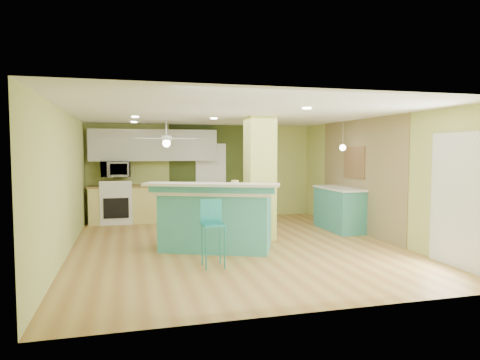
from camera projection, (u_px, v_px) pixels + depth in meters
name	position (u px, v px, depth m)	size (l,w,h in m)	color
floor	(235.00, 246.00, 8.18)	(6.00, 7.00, 0.01)	#A27038
ceiling	(235.00, 114.00, 8.01)	(6.00, 7.00, 0.01)	white
wall_back	(203.00, 172.00, 11.48)	(6.00, 0.01, 2.50)	#BAC368
wall_front	(312.00, 202.00, 4.71)	(6.00, 0.01, 2.50)	#BAC368
wall_left	(65.00, 184.00, 7.33)	(0.01, 7.00, 2.50)	#BAC368
wall_right	(375.00, 178.00, 8.86)	(0.01, 7.00, 2.50)	#BAC368
wood_panel	(359.00, 176.00, 9.43)	(0.02, 3.40, 2.50)	olive
olive_accent	(211.00, 172.00, 11.51)	(2.20, 0.02, 2.50)	#39471C
interior_door	(211.00, 181.00, 11.50)	(0.82, 0.05, 2.00)	white
french_door	(456.00, 200.00, 6.65)	(0.04, 1.08, 2.10)	white
column	(260.00, 178.00, 8.74)	(0.55, 0.55, 2.50)	#C8D261
kitchen_run	(155.00, 203.00, 10.91)	(3.25, 0.63, 0.94)	#E6D678
stove	(116.00, 205.00, 10.66)	(0.76, 0.66, 1.08)	white
upper_cabinets	(154.00, 145.00, 10.92)	(3.20, 0.34, 0.80)	silver
microwave	(116.00, 169.00, 10.60)	(0.70, 0.48, 0.39)	white
ceiling_fan	(166.00, 139.00, 9.69)	(1.41, 1.41, 0.61)	silver
pendant_lamp	(343.00, 147.00, 9.45)	(0.14, 0.14, 0.69)	silver
wall_decor	(354.00, 162.00, 9.60)	(0.03, 0.90, 0.70)	brown
peninsula	(216.00, 218.00, 7.85)	(2.52, 2.00, 1.26)	teal
bar_stool	(212.00, 222.00, 6.69)	(0.36, 0.36, 1.05)	teal
side_counter	(339.00, 209.00, 9.76)	(0.64, 1.52, 0.98)	teal
fruit_bowl	(176.00, 183.00, 10.97)	(0.29, 0.29, 0.07)	#3D2419
canister	(235.00, 185.00, 7.93)	(0.14, 0.14, 0.18)	yellow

